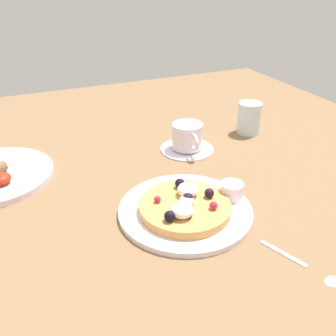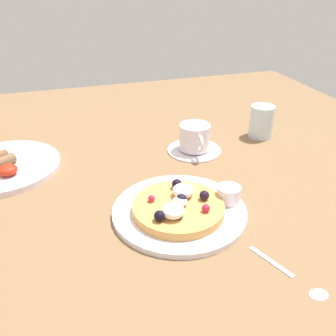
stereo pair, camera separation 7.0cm
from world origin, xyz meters
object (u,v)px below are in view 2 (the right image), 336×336
at_px(water_glass, 261,121).
at_px(coffee_saucer, 194,149).
at_px(pancake_plate, 179,211).
at_px(teaspoon, 301,281).
at_px(syrup_ramekin, 229,194).
at_px(coffee_cup, 195,137).
at_px(breakfast_plate, 2,167).

bearing_deg(water_glass, coffee_saucer, -171.58).
xyz_separation_m(pancake_plate, water_glass, (0.32, 0.26, 0.04)).
xyz_separation_m(teaspoon, water_glass, (0.20, 0.48, 0.04)).
bearing_deg(syrup_ramekin, coffee_cup, 84.47).
xyz_separation_m(breakfast_plate, teaspoon, (0.44, -0.49, -0.00)).
xyz_separation_m(syrup_ramekin, coffee_cup, (0.02, 0.24, 0.01)).
bearing_deg(syrup_ramekin, teaspoon, -85.26).
xyz_separation_m(pancake_plate, coffee_saucer, (0.12, 0.24, -0.00)).
xyz_separation_m(pancake_plate, breakfast_plate, (-0.32, 0.28, 0.00)).
height_order(syrup_ramekin, coffee_saucer, syrup_ramekin).
relative_size(breakfast_plate, water_glass, 2.99).
height_order(pancake_plate, coffee_cup, coffee_cup).
relative_size(syrup_ramekin, coffee_saucer, 0.34).
relative_size(coffee_saucer, teaspoon, 1.02).
relative_size(coffee_saucer, coffee_cup, 1.24).
bearing_deg(coffee_saucer, breakfast_plate, 174.70).
bearing_deg(coffee_saucer, teaspoon, -90.75).
bearing_deg(water_glass, syrup_ramekin, -129.46).
bearing_deg(breakfast_plate, coffee_saucer, -5.30).
height_order(pancake_plate, syrup_ramekin, syrup_ramekin).
distance_m(coffee_cup, water_glass, 0.20).
bearing_deg(water_glass, teaspoon, -113.10).
relative_size(coffee_cup, water_glass, 1.26).
distance_m(pancake_plate, syrup_ramekin, 0.10).
xyz_separation_m(breakfast_plate, coffee_saucer, (0.44, -0.04, -0.00)).
height_order(syrup_ramekin, coffee_cup, coffee_cup).
relative_size(syrup_ramekin, coffee_cup, 0.42).
distance_m(breakfast_plate, coffee_saucer, 0.44).
bearing_deg(syrup_ramekin, pancake_plate, 177.92).
distance_m(pancake_plate, water_glass, 0.41).
xyz_separation_m(pancake_plate, teaspoon, (0.11, -0.21, -0.00)).
relative_size(syrup_ramekin, water_glass, 0.53).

